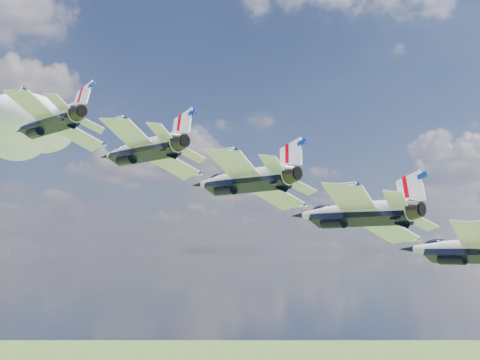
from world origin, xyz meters
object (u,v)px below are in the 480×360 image
jet_0 (46,122)px  jet_2 (240,180)px  jet_1 (139,150)px  jet_4 (471,249)px  jet_3 (350,213)px

jet_0 → jet_2: jet_0 is taller
jet_1 → jet_0: bearing=124.5°
jet_1 → jet_4: 36.75m
jet_1 → jet_3: 24.50m
jet_0 → jet_2: bearing=-55.5°
jet_2 → jet_4: size_ratio=1.00×
jet_4 → jet_1: bearing=124.5°
jet_1 → jet_3: jet_1 is taller
jet_0 → jet_3: 36.75m
jet_0 → jet_2: 24.50m
jet_0 → jet_3: bearing=-55.5°
jet_1 → jet_3: size_ratio=1.00×
jet_2 → jet_3: 12.25m
jet_0 → jet_1: 12.25m
jet_1 → jet_4: size_ratio=1.00×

